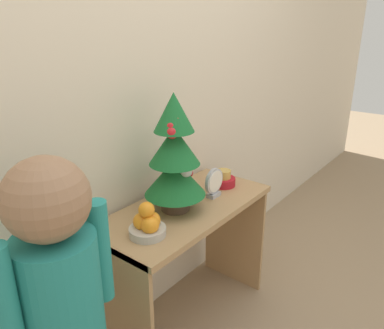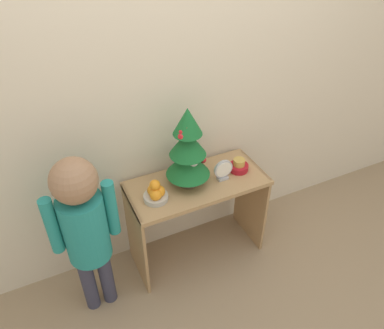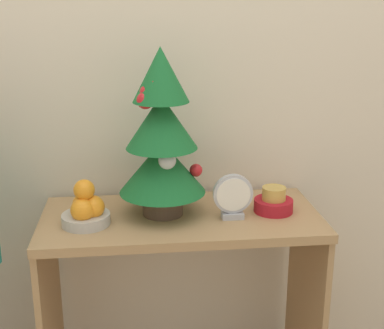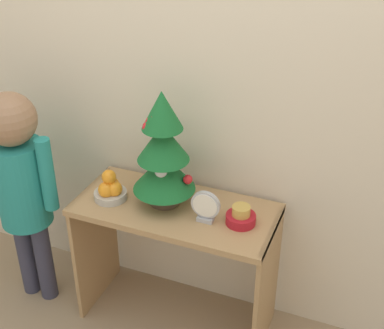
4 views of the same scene
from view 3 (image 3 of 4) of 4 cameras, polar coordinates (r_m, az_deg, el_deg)
name	(u,v)px [view 3 (image 3 of 4)]	position (r m, az deg, el deg)	size (l,w,h in m)	color
back_wall	(173,36)	(1.92, -2.02, 13.55)	(7.00, 0.05, 2.50)	beige
console_table	(181,261)	(1.86, -1.15, -10.23)	(0.93, 0.43, 0.68)	tan
mini_tree	(162,137)	(1.72, -3.26, 2.95)	(0.28, 0.28, 0.55)	#4C3828
fruit_bowl	(86,209)	(1.73, -11.24, -4.69)	(0.15, 0.15, 0.15)	#B7B2A8
singing_bowl	(274,202)	(1.83, 8.69, -4.00)	(0.13, 0.13, 0.09)	#AD1923
desk_clock	(233,197)	(1.74, 4.39, -3.47)	(0.13, 0.04, 0.15)	#B2B2B7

